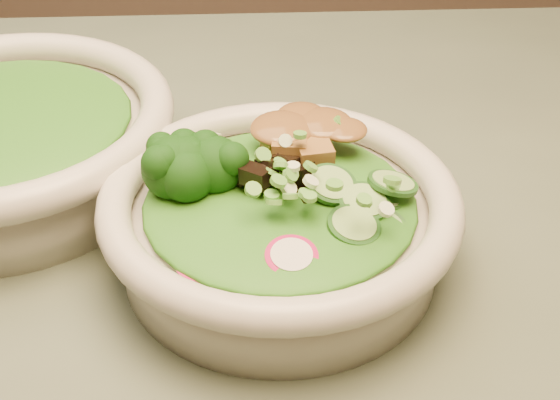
{
  "coord_description": "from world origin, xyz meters",
  "views": [
    {
      "loc": [
        0.05,
        -0.42,
        1.09
      ],
      "look_at": [
        0.07,
        -0.02,
        0.8
      ],
      "focal_mm": 50.0,
      "sensor_mm": 36.0,
      "label": 1
    }
  ],
  "objects": [
    {
      "name": "cucumber_slices",
      "position": [
        0.13,
        -0.04,
        0.81
      ],
      "size": [
        0.06,
        0.06,
        0.03
      ],
      "primitive_type": null,
      "rotation": [
        0.0,
        0.0,
        -0.02
      ],
      "color": "#93BF6A",
      "rests_on": "salad_bowl"
    },
    {
      "name": "side_bowl",
      "position": [
        -0.13,
        0.08,
        0.79
      ],
      "size": [
        0.26,
        0.26,
        0.07
      ],
      "rotation": [
        0.0,
        0.0,
        0.41
      ],
      "color": "beige",
      "rests_on": "dining_table"
    },
    {
      "name": "scallion_garnish",
      "position": [
        0.07,
        -0.02,
        0.82
      ],
      "size": [
        0.16,
        0.16,
        0.02
      ],
      "primitive_type": null,
      "color": "#5AA139",
      "rests_on": "salad_bowl"
    },
    {
      "name": "broccoli_florets",
      "position": [
        0.02,
        -0.01,
        0.82
      ],
      "size": [
        0.07,
        0.06,
        0.04
      ],
      "primitive_type": null,
      "rotation": [
        0.0,
        0.0,
        -0.02
      ],
      "color": "black",
      "rests_on": "salad_bowl"
    },
    {
      "name": "peanut_sauce",
      "position": [
        0.09,
        0.03,
        0.82
      ],
      "size": [
        0.06,
        0.05,
        0.01
      ],
      "primitive_type": "ellipsoid",
      "color": "brown",
      "rests_on": "tofu_cubes"
    },
    {
      "name": "radish_slices",
      "position": [
        0.06,
        -0.08,
        0.81
      ],
      "size": [
        0.09,
        0.04,
        0.02
      ],
      "primitive_type": null,
      "rotation": [
        0.0,
        0.0,
        -0.02
      ],
      "color": "#AF0D4B",
      "rests_on": "salad_bowl"
    },
    {
      "name": "dining_table",
      "position": [
        0.0,
        0.0,
        0.64
      ],
      "size": [
        1.2,
        0.8,
        0.75
      ],
      "color": "black",
      "rests_on": "ground"
    },
    {
      "name": "mushroom_heap",
      "position": [
        0.08,
        -0.01,
        0.81
      ],
      "size": [
        0.06,
        0.06,
        0.03
      ],
      "primitive_type": null,
      "rotation": [
        0.0,
        0.0,
        -0.02
      ],
      "color": "black",
      "rests_on": "salad_bowl"
    },
    {
      "name": "tofu_cubes",
      "position": [
        0.09,
        0.03,
        0.81
      ],
      "size": [
        0.08,
        0.05,
        0.03
      ],
      "primitive_type": null,
      "rotation": [
        0.0,
        0.0,
        -0.02
      ],
      "color": "brown",
      "rests_on": "salad_bowl"
    },
    {
      "name": "lettuce_bed",
      "position": [
        0.07,
        -0.02,
        0.8
      ],
      "size": [
        0.17,
        0.17,
        0.02
      ],
      "primitive_type": "ellipsoid",
      "color": "#215A13",
      "rests_on": "salad_bowl"
    },
    {
      "name": "salad_bowl",
      "position": [
        0.07,
        -0.02,
        0.78
      ],
      "size": [
        0.23,
        0.23,
        0.06
      ],
      "rotation": [
        0.0,
        0.0,
        -0.02
      ],
      "color": "beige",
      "rests_on": "dining_table"
    }
  ]
}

